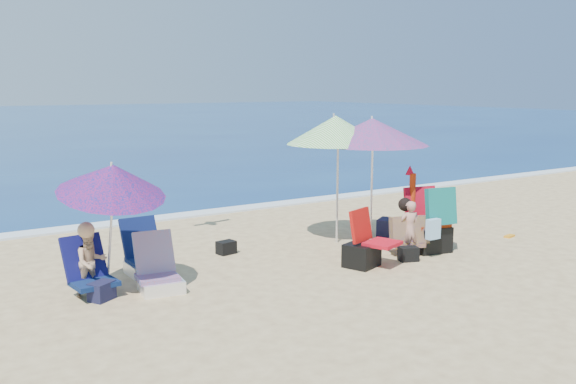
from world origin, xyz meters
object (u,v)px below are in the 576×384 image
camp_chair_right (430,228)px  person_center (409,229)px  chair_rainbow (159,276)px  furled_umbrella (411,203)px  umbrella_blue (112,179)px  chair_navy (146,259)px  person_left (90,262)px  camp_chair_left (364,250)px  umbrella_striped (336,130)px  umbrella_turquoise (372,132)px

camp_chair_right → person_center: 0.49m
chair_rainbow → furled_umbrella: bearing=-2.3°
camp_chair_right → umbrella_blue: bearing=173.4°
chair_navy → camp_chair_right: size_ratio=0.71×
person_left → camp_chair_right: bearing=-8.7°
camp_chair_left → umbrella_striped: bearing=70.0°
camp_chair_left → person_center: bearing=4.7°
person_center → person_left: size_ratio=0.93×
umbrella_striped → furled_umbrella: (0.86, -0.98, -1.19)m
umbrella_striped → person_left: 4.64m
furled_umbrella → person_left: (-5.22, 0.47, -0.32)m
umbrella_blue → chair_rainbow: size_ratio=2.46×
chair_navy → person_center: size_ratio=0.85×
umbrella_blue → person_left: 1.14m
chair_rainbow → camp_chair_left: size_ratio=0.88×
chair_navy → furled_umbrella: bearing=-13.8°
person_center → person_left: bearing=170.3°
umbrella_striped → camp_chair_left: (-0.52, -1.42, -1.70)m
umbrella_turquoise → umbrella_blue: size_ratio=1.17×
person_center → person_left: (-4.83, 0.82, 0.00)m
furled_umbrella → person_center: 0.62m
umbrella_blue → chair_navy: umbrella_blue is taller
furled_umbrella → chair_rainbow: bearing=177.7°
umbrella_blue → camp_chair_right: bearing=-6.6°
chair_rainbow → person_center: (4.01, -0.53, 0.24)m
umbrella_striped → camp_chair_left: umbrella_striped is taller
umbrella_striped → umbrella_blue: (-4.09, -0.74, -0.43)m
umbrella_turquoise → person_center: bearing=-91.2°
umbrella_blue → person_left: (-0.27, 0.23, -1.09)m
umbrella_blue → furled_umbrella: bearing=-2.8°
person_left → chair_navy: bearing=31.2°
chair_navy → chair_rainbow: size_ratio=1.02×
furled_umbrella → camp_chair_right: bearing=-73.4°
umbrella_turquoise → umbrella_striped: (-0.49, 0.37, 0.03)m
umbrella_striped → chair_navy: umbrella_striped is taller
chair_rainbow → umbrella_striped: bearing=12.8°
umbrella_turquoise → chair_rainbow: 4.41m
umbrella_striped → furled_umbrella: bearing=-48.9°
umbrella_turquoise → person_center: (-0.02, -0.96, -1.49)m
person_center → umbrella_striped: bearing=109.3°
umbrella_blue → person_center: umbrella_blue is taller
chair_navy → umbrella_turquoise: bearing=-6.5°
umbrella_turquoise → person_left: 5.07m
person_center → person_left: 4.90m
umbrella_turquoise → camp_chair_left: bearing=-133.9°
umbrella_turquoise → camp_chair_left: umbrella_turquoise is taller
furled_umbrella → camp_chair_right: furled_umbrella is taller
furled_umbrella → umbrella_turquoise: bearing=121.2°
umbrella_blue → furled_umbrella: (4.94, -0.24, -0.77)m
furled_umbrella → person_left: 5.25m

